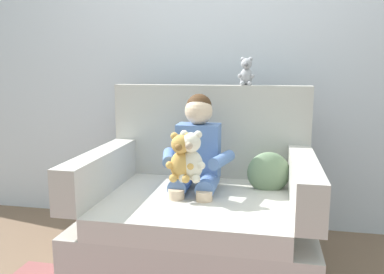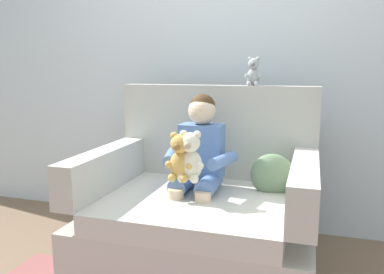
{
  "view_description": "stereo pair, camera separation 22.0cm",
  "coord_description": "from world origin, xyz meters",
  "px_view_note": "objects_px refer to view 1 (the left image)",
  "views": [
    {
      "loc": [
        0.4,
        -2.17,
        1.21
      ],
      "look_at": [
        -0.03,
        -0.05,
        0.83
      ],
      "focal_mm": 36.57,
      "sensor_mm": 36.0,
      "label": 1
    },
    {
      "loc": [
        0.61,
        -2.12,
        1.21
      ],
      "look_at": [
        -0.03,
        -0.05,
        0.83
      ],
      "focal_mm": 36.57,
      "sensor_mm": 36.0,
      "label": 2
    }
  ],
  "objects_px": {
    "armchair": "(200,214)",
    "plush_grey_on_backrest": "(246,72)",
    "plush_honey": "(181,158)",
    "plush_cream": "(191,157)",
    "seated_child": "(197,156)",
    "throw_pillow": "(269,173)"
  },
  "relations": [
    {
      "from": "armchair",
      "to": "plush_grey_on_backrest",
      "type": "relative_size",
      "value": 7.16
    },
    {
      "from": "armchair",
      "to": "plush_honey",
      "type": "xyz_separation_m",
      "value": [
        -0.08,
        -0.16,
        0.38
      ]
    },
    {
      "from": "plush_cream",
      "to": "armchair",
      "type": "bearing_deg",
      "value": 81.23
    },
    {
      "from": "armchair",
      "to": "plush_grey_on_backrest",
      "type": "xyz_separation_m",
      "value": [
        0.23,
        0.38,
        0.85
      ]
    },
    {
      "from": "plush_cream",
      "to": "plush_honey",
      "type": "bearing_deg",
      "value": -166.72
    },
    {
      "from": "armchair",
      "to": "plush_honey",
      "type": "distance_m",
      "value": 0.42
    },
    {
      "from": "armchair",
      "to": "plush_grey_on_backrest",
      "type": "bearing_deg",
      "value": 58.36
    },
    {
      "from": "seated_child",
      "to": "throw_pillow",
      "type": "distance_m",
      "value": 0.46
    },
    {
      "from": "plush_honey",
      "to": "seated_child",
      "type": "bearing_deg",
      "value": 97.28
    },
    {
      "from": "plush_cream",
      "to": "plush_grey_on_backrest",
      "type": "relative_size",
      "value": 1.56
    },
    {
      "from": "seated_child",
      "to": "plush_cream",
      "type": "xyz_separation_m",
      "value": [
        0.0,
        -0.19,
        0.03
      ]
    },
    {
      "from": "plush_honey",
      "to": "throw_pillow",
      "type": "xyz_separation_m",
      "value": [
        0.48,
        0.3,
        -0.14
      ]
    },
    {
      "from": "plush_grey_on_backrest",
      "to": "throw_pillow",
      "type": "height_order",
      "value": "plush_grey_on_backrest"
    },
    {
      "from": "plush_honey",
      "to": "plush_cream",
      "type": "height_order",
      "value": "plush_cream"
    },
    {
      "from": "armchair",
      "to": "plush_cream",
      "type": "distance_m",
      "value": 0.41
    },
    {
      "from": "armchair",
      "to": "throw_pillow",
      "type": "height_order",
      "value": "armchair"
    },
    {
      "from": "armchair",
      "to": "throw_pillow",
      "type": "xyz_separation_m",
      "value": [
        0.4,
        0.14,
        0.24
      ]
    },
    {
      "from": "armchair",
      "to": "plush_honey",
      "type": "relative_size",
      "value": 4.79
    },
    {
      "from": "plush_cream",
      "to": "plush_grey_on_backrest",
      "type": "bearing_deg",
      "value": 65.66
    },
    {
      "from": "armchair",
      "to": "seated_child",
      "type": "relative_size",
      "value": 1.6
    },
    {
      "from": "throw_pillow",
      "to": "plush_honey",
      "type": "bearing_deg",
      "value": -148.35
    },
    {
      "from": "seated_child",
      "to": "plush_honey",
      "type": "bearing_deg",
      "value": -99.96
    }
  ]
}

